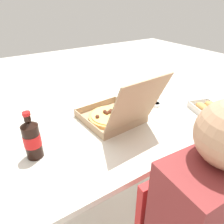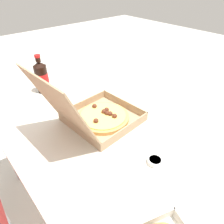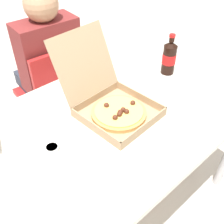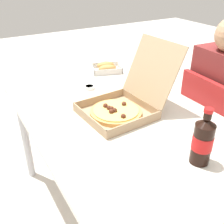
% 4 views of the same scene
% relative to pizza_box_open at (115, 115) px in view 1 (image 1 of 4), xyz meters
% --- Properties ---
extents(ground_plane, '(10.00, 10.00, 0.00)m').
position_rel_pizza_box_open_xyz_m(ground_plane, '(-0.02, -0.02, -0.79)').
color(ground_plane, beige).
extents(dining_table, '(1.40, 0.84, 0.74)m').
position_rel_pizza_box_open_xyz_m(dining_table, '(-0.02, -0.02, -0.13)').
color(dining_table, silver).
rests_on(dining_table, ground_plane).
extents(pizza_box_open, '(0.33, 0.45, 0.33)m').
position_rel_pizza_box_open_xyz_m(pizza_box_open, '(0.00, 0.00, 0.00)').
color(pizza_box_open, tan).
rests_on(pizza_box_open, dining_table).
extents(bread_side_box, '(0.20, 0.23, 0.06)m').
position_rel_pizza_box_open_xyz_m(bread_side_box, '(-0.54, 0.21, -0.02)').
color(bread_side_box, white).
rests_on(bread_side_box, dining_table).
extents(cola_bottle, '(0.07, 0.07, 0.22)m').
position_rel_pizza_box_open_xyz_m(cola_bottle, '(0.45, 0.05, 0.05)').
color(cola_bottle, black).
rests_on(cola_bottle, dining_table).
extents(paper_menu, '(0.22, 0.16, 0.00)m').
position_rel_pizza_box_open_xyz_m(paper_menu, '(-0.54, -0.15, -0.05)').
color(paper_menu, white).
rests_on(paper_menu, dining_table).
extents(dipping_sauce_cup, '(0.06, 0.06, 0.02)m').
position_rel_pizza_box_open_xyz_m(dipping_sauce_cup, '(-0.34, -0.02, -0.04)').
color(dipping_sauce_cup, white).
rests_on(dipping_sauce_cup, dining_table).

